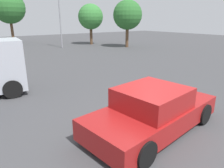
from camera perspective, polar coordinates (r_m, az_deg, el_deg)
ground_plane at (r=6.55m, az=10.80°, el=-11.23°), size 80.00×80.00×0.00m
sedan_foreground at (r=6.08m, az=11.24°, el=-7.35°), size 4.47×2.31×1.31m
light_post_near at (r=24.57m, az=-14.37°, el=19.56°), size 0.44×0.44×6.20m
tree_back_center at (r=30.23m, az=-26.64°, el=18.35°), size 3.89×3.89×6.45m
tree_back_right at (r=24.41m, az=4.31°, el=18.51°), size 3.26×3.26×5.22m
tree_far_right at (r=27.26m, az=-5.95°, el=18.01°), size 3.11×3.11×4.99m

